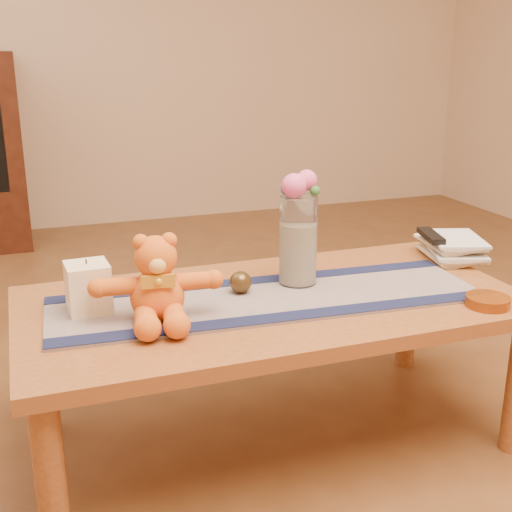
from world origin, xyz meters
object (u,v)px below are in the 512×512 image
object	(u,v)px
glass_vase	(298,240)
pillar_candle	(88,287)
teddy_bear	(157,279)
bronze_ball	(241,282)
book_bottom	(428,256)
tv_remote	(431,236)
amber_dish	(488,301)

from	to	relation	value
glass_vase	pillar_candle	bearing A→B (deg)	-178.71
teddy_bear	pillar_candle	world-z (taller)	teddy_bear
glass_vase	bronze_ball	distance (m)	0.21
book_bottom	tv_remote	world-z (taller)	tv_remote
pillar_candle	tv_remote	world-z (taller)	pillar_candle
book_bottom	tv_remote	bearing A→B (deg)	-93.00
glass_vase	book_bottom	bearing A→B (deg)	9.13
teddy_bear	pillar_candle	size ratio (longest dim) A/B	2.42
teddy_bear	amber_dish	world-z (taller)	teddy_bear
teddy_bear	glass_vase	size ratio (longest dim) A/B	1.21
bronze_ball	book_bottom	bearing A→B (deg)	8.60
teddy_bear	bronze_ball	xyz separation A→B (m)	(0.26, 0.10, -0.08)
glass_vase	bronze_ball	world-z (taller)	glass_vase
teddy_bear	book_bottom	world-z (taller)	teddy_bear
tv_remote	pillar_candle	bearing A→B (deg)	-160.33
amber_dish	tv_remote	bearing A→B (deg)	78.32
book_bottom	pillar_candle	bearing A→B (deg)	-162.84
bronze_ball	amber_dish	distance (m)	0.68
glass_vase	amber_dish	xyz separation A→B (m)	(0.42, -0.33, -0.12)
book_bottom	tv_remote	xyz separation A→B (m)	(-0.00, -0.01, 0.07)
bronze_ball	amber_dish	world-z (taller)	bronze_ball
glass_vase	teddy_bear	bearing A→B (deg)	-164.19
pillar_candle	glass_vase	size ratio (longest dim) A/B	0.50
glass_vase	tv_remote	bearing A→B (deg)	8.11
bronze_ball	amber_dish	xyz separation A→B (m)	(0.61, -0.31, -0.03)
teddy_bear	bronze_ball	size ratio (longest dim) A/B	5.00
pillar_candle	book_bottom	size ratio (longest dim) A/B	0.59
teddy_bear	bronze_ball	world-z (taller)	teddy_bear
bronze_ball	pillar_candle	bearing A→B (deg)	178.68
teddy_bear	pillar_candle	distance (m)	0.20
glass_vase	bronze_ball	size ratio (longest dim) A/B	4.11
teddy_bear	book_bottom	bearing A→B (deg)	19.32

